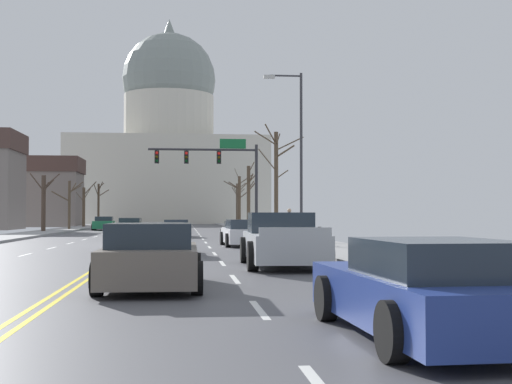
{
  "coord_description": "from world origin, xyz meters",
  "views": [
    {
      "loc": [
        2.3,
        -35.11,
        1.51
      ],
      "look_at": [
        8.97,
        28.58,
        3.53
      ],
      "focal_mm": 48.98,
      "sensor_mm": 36.0,
      "label": 1
    }
  ],
  "objects_px": {
    "sedan_near_05": "(151,258)",
    "sedan_near_01": "(239,231)",
    "sedan_oncoming_01": "(104,224)",
    "street_lamp_right": "(297,143)",
    "pickup_truck_near_04": "(283,242)",
    "pedestrian_00": "(289,222)",
    "sedan_near_00": "(176,229)",
    "sedan_near_02": "(244,233)",
    "bicycle_parked": "(319,238)",
    "sedan_near_06": "(425,291)",
    "signal_gantry": "(218,165)",
    "sedan_oncoming_00": "(130,226)",
    "sedan_near_03": "(163,240)"
  },
  "relations": [
    {
      "from": "street_lamp_right",
      "to": "sedan_oncoming_00",
      "type": "bearing_deg",
      "value": 113.46
    },
    {
      "from": "street_lamp_right",
      "to": "sedan_near_01",
      "type": "distance_m",
      "value": 7.17
    },
    {
      "from": "sedan_near_01",
      "to": "signal_gantry",
      "type": "bearing_deg",
      "value": 93.48
    },
    {
      "from": "sedan_near_00",
      "to": "bicycle_parked",
      "type": "bearing_deg",
      "value": -68.85
    },
    {
      "from": "sedan_near_05",
      "to": "pedestrian_00",
      "type": "distance_m",
      "value": 23.39
    },
    {
      "from": "signal_gantry",
      "to": "sedan_oncoming_01",
      "type": "bearing_deg",
      "value": 121.55
    },
    {
      "from": "signal_gantry",
      "to": "pedestrian_00",
      "type": "distance_m",
      "value": 14.38
    },
    {
      "from": "sedan_near_06",
      "to": "sedan_oncoming_00",
      "type": "relative_size",
      "value": 1.03
    },
    {
      "from": "street_lamp_right",
      "to": "pedestrian_00",
      "type": "height_order",
      "value": "street_lamp_right"
    },
    {
      "from": "sedan_oncoming_00",
      "to": "pedestrian_00",
      "type": "xyz_separation_m",
      "value": [
        9.94,
        -20.62,
        0.5
      ]
    },
    {
      "from": "sedan_oncoming_01",
      "to": "sedan_near_06",
      "type": "bearing_deg",
      "value": -79.94
    },
    {
      "from": "street_lamp_right",
      "to": "sedan_near_00",
      "type": "xyz_separation_m",
      "value": [
        -6.12,
        11.67,
        -4.53
      ]
    },
    {
      "from": "sedan_near_02",
      "to": "bicycle_parked",
      "type": "relative_size",
      "value": 2.58
    },
    {
      "from": "sedan_oncoming_01",
      "to": "bicycle_parked",
      "type": "distance_m",
      "value": 38.76
    },
    {
      "from": "street_lamp_right",
      "to": "sedan_near_06",
      "type": "xyz_separation_m",
      "value": [
        -2.73,
        -26.24,
        -4.5
      ]
    },
    {
      "from": "signal_gantry",
      "to": "sedan_near_01",
      "type": "relative_size",
      "value": 1.7
    },
    {
      "from": "sedan_near_02",
      "to": "pickup_truck_near_04",
      "type": "xyz_separation_m",
      "value": [
        0.0,
        -12.72,
        0.11
      ]
    },
    {
      "from": "sedan_near_01",
      "to": "pedestrian_00",
      "type": "height_order",
      "value": "pedestrian_00"
    },
    {
      "from": "sedan_near_05",
      "to": "sedan_oncoming_01",
      "type": "height_order",
      "value": "sedan_near_05"
    },
    {
      "from": "sedan_near_05",
      "to": "sedan_near_01",
      "type": "bearing_deg",
      "value": 81.44
    },
    {
      "from": "pickup_truck_near_04",
      "to": "bicycle_parked",
      "type": "bearing_deg",
      "value": 73.09
    },
    {
      "from": "sedan_near_00",
      "to": "sedan_near_06",
      "type": "xyz_separation_m",
      "value": [
        3.39,
        -37.91,
        0.03
      ]
    },
    {
      "from": "sedan_oncoming_00",
      "to": "sedan_near_06",
      "type": "bearing_deg",
      "value": -81.63
    },
    {
      "from": "sedan_oncoming_01",
      "to": "sedan_near_00",
      "type": "bearing_deg",
      "value": -71.05
    },
    {
      "from": "sedan_near_05",
      "to": "sedan_near_06",
      "type": "distance_m",
      "value": 7.04
    },
    {
      "from": "sedan_near_01",
      "to": "pickup_truck_near_04",
      "type": "bearing_deg",
      "value": -90.79
    },
    {
      "from": "sedan_oncoming_00",
      "to": "street_lamp_right",
      "type": "bearing_deg",
      "value": -66.54
    },
    {
      "from": "signal_gantry",
      "to": "sedan_oncoming_00",
      "type": "height_order",
      "value": "signal_gantry"
    },
    {
      "from": "signal_gantry",
      "to": "sedan_near_01",
      "type": "xyz_separation_m",
      "value": [
        0.66,
        -10.83,
        -4.52
      ]
    },
    {
      "from": "sedan_near_06",
      "to": "sedan_oncoming_00",
      "type": "bearing_deg",
      "value": 98.37
    },
    {
      "from": "pickup_truck_near_04",
      "to": "sedan_oncoming_01",
      "type": "distance_m",
      "value": 47.39
    },
    {
      "from": "sedan_near_00",
      "to": "sedan_near_02",
      "type": "distance_m",
      "value": 13.83
    },
    {
      "from": "sedan_near_02",
      "to": "street_lamp_right",
      "type": "bearing_deg",
      "value": 31.96
    },
    {
      "from": "pedestrian_00",
      "to": "pickup_truck_near_04",
      "type": "bearing_deg",
      "value": -99.4
    },
    {
      "from": "street_lamp_right",
      "to": "sedan_near_05",
      "type": "bearing_deg",
      "value": -107.37
    },
    {
      "from": "sedan_near_01",
      "to": "sedan_near_05",
      "type": "relative_size",
      "value": 1.06
    },
    {
      "from": "signal_gantry",
      "to": "sedan_near_06",
      "type": "relative_size",
      "value": 1.7
    },
    {
      "from": "street_lamp_right",
      "to": "sedan_near_05",
      "type": "xyz_separation_m",
      "value": [
        -6.32,
        -20.19,
        -4.45
      ]
    },
    {
      "from": "sedan_near_00",
      "to": "sedan_near_01",
      "type": "height_order",
      "value": "sedan_near_00"
    },
    {
      "from": "bicycle_parked",
      "to": "sedan_oncoming_00",
      "type": "bearing_deg",
      "value": 110.21
    },
    {
      "from": "sedan_oncoming_00",
      "to": "pedestrian_00",
      "type": "relative_size",
      "value": 2.7
    },
    {
      "from": "signal_gantry",
      "to": "pedestrian_00",
      "type": "height_order",
      "value": "signal_gantry"
    },
    {
      "from": "street_lamp_right",
      "to": "sedan_oncoming_01",
      "type": "xyz_separation_m",
      "value": [
        -13.03,
        31.8,
        -4.48
      ]
    },
    {
      "from": "pickup_truck_near_04",
      "to": "sedan_oncoming_01",
      "type": "xyz_separation_m",
      "value": [
        -10.23,
        46.27,
        -0.1
      ]
    },
    {
      "from": "sedan_near_01",
      "to": "sedan_near_03",
      "type": "distance_m",
      "value": 13.83
    },
    {
      "from": "sedan_oncoming_01",
      "to": "sedan_near_01",
      "type": "bearing_deg",
      "value": -68.65
    },
    {
      "from": "sedan_near_02",
      "to": "sedan_oncoming_01",
      "type": "xyz_separation_m",
      "value": [
        -10.22,
        33.55,
        0.01
      ]
    },
    {
      "from": "sedan_near_03",
      "to": "sedan_oncoming_01",
      "type": "height_order",
      "value": "sedan_oncoming_01"
    },
    {
      "from": "signal_gantry",
      "to": "sedan_near_02",
      "type": "bearing_deg",
      "value": -88.74
    },
    {
      "from": "pedestrian_00",
      "to": "sedan_near_00",
      "type": "bearing_deg",
      "value": 123.15
    }
  ]
}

